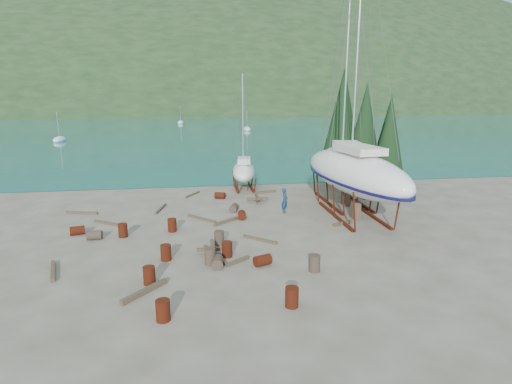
{
  "coord_description": "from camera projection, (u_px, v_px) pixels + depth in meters",
  "views": [
    {
      "loc": [
        -3.33,
        -24.04,
        8.76
      ],
      "look_at": [
        0.75,
        3.0,
        2.18
      ],
      "focal_mm": 28.0,
      "sensor_mm": 36.0,
      "label": 1
    }
  ],
  "objects": [
    {
      "name": "moored_boat_far",
      "position": [
        181.0,
        123.0,
        130.14
      ],
      "size": [
        2.0,
        5.0,
        6.05
      ],
      "color": "white",
      "rests_on": "ground"
    },
    {
      "name": "bay_water",
      "position": [
        199.0,
        107.0,
        328.48
      ],
      "size": [
        700.0,
        700.0,
        0.0
      ],
      "primitive_type": "plane",
      "color": "#1B7388",
      "rests_on": "ground"
    },
    {
      "name": "drum_4",
      "position": [
        220.0,
        195.0,
        34.96
      ],
      "size": [
        1.03,
        0.86,
        0.58
      ],
      "primitive_type": "cylinder",
      "rotation": [
        1.57,
        0.0,
        1.2
      ],
      "color": "#5F1D10",
      "rests_on": "ground"
    },
    {
      "name": "drum_7",
      "position": [
        292.0,
        297.0,
        16.96
      ],
      "size": [
        0.58,
        0.58,
        0.88
      ],
      "primitive_type": "cylinder",
      "color": "#5F1D10",
      "rests_on": "ground"
    },
    {
      "name": "drum_15",
      "position": [
        95.0,
        235.0,
        24.98
      ],
      "size": [
        0.89,
        0.59,
        0.58
      ],
      "primitive_type": "cylinder",
      "rotation": [
        1.57,
        0.0,
        1.58
      ],
      "color": "#2D2823",
      "rests_on": "ground"
    },
    {
      "name": "timber_11",
      "position": [
        201.0,
        219.0,
        29.07
      ],
      "size": [
        2.06,
        2.1,
        0.15
      ],
      "primitive_type": "cube",
      "rotation": [
        0.0,
        0.0,
        0.78
      ],
      "color": "brown",
      "rests_on": "ground"
    },
    {
      "name": "far_house_left",
      "position": [
        80.0,
        108.0,
        198.91
      ],
      "size": [
        6.6,
        5.6,
        5.6
      ],
      "color": "beige",
      "rests_on": "ground"
    },
    {
      "name": "small_sailboat_shore",
      "position": [
        244.0,
        171.0,
        38.27
      ],
      "size": [
        2.96,
        6.94,
        10.77
      ],
      "rotation": [
        0.0,
        0.0,
        -0.13
      ],
      "color": "white",
      "rests_on": "ground"
    },
    {
      "name": "drum_3",
      "position": [
        163.0,
        310.0,
        15.91
      ],
      "size": [
        0.58,
        0.58,
        0.88
      ],
      "primitive_type": "cylinder",
      "color": "#5F1D10",
      "rests_on": "ground"
    },
    {
      "name": "cypress_near_right",
      "position": [
        365.0,
        129.0,
        37.64
      ],
      "size": [
        3.6,
        3.6,
        10.0
      ],
      "color": "black",
      "rests_on": "ground"
    },
    {
      "name": "drum_8",
      "position": [
        123.0,
        230.0,
        25.4
      ],
      "size": [
        0.58,
        0.58,
        0.88
      ],
      "primitive_type": "cylinder",
      "color": "#5F1D10",
      "rests_on": "ground"
    },
    {
      "name": "drum_2",
      "position": [
        77.0,
        231.0,
        25.83
      ],
      "size": [
        0.99,
        0.77,
        0.58
      ],
      "primitive_type": "cylinder",
      "rotation": [
        1.57,
        0.0,
        1.81
      ],
      "color": "#5F1D10",
      "rests_on": "ground"
    },
    {
      "name": "worker",
      "position": [
        285.0,
        201.0,
        30.56
      ],
      "size": [
        0.74,
        0.84,
        1.94
      ],
      "primitive_type": "imported",
      "rotation": [
        0.0,
        0.0,
        1.09
      ],
      "color": "navy",
      "rests_on": "ground"
    },
    {
      "name": "drum_1",
      "position": [
        218.0,
        262.0,
        20.91
      ],
      "size": [
        0.66,
        0.93,
        0.58
      ],
      "primitive_type": "cylinder",
      "rotation": [
        1.57,
        0.0,
        3.05
      ],
      "color": "#2D2823",
      "rests_on": "ground"
    },
    {
      "name": "timber_8",
      "position": [
        226.0,
        221.0,
        28.39
      ],
      "size": [
        1.87,
        1.6,
        0.19
      ],
      "primitive_type": "cube",
      "rotation": [
        0.0,
        0.0,
        2.26
      ],
      "color": "brown",
      "rests_on": "ground"
    },
    {
      "name": "timber_pile_aft",
      "position": [
        257.0,
        199.0,
        33.81
      ],
      "size": [
        1.8,
        1.8,
        0.6
      ],
      "color": "brown",
      "rests_on": "ground"
    },
    {
      "name": "drum_13",
      "position": [
        166.0,
        253.0,
        21.79
      ],
      "size": [
        0.58,
        0.58,
        0.88
      ],
      "primitive_type": "cylinder",
      "color": "#5F1D10",
      "rests_on": "ground"
    },
    {
      "name": "cypress_back_left",
      "position": [
        342.0,
        118.0,
        39.14
      ],
      "size": [
        4.14,
        4.14,
        11.5
      ],
      "color": "black",
      "rests_on": "ground"
    },
    {
      "name": "timber_14",
      "position": [
        53.0,
        271.0,
        20.33
      ],
      "size": [
        0.93,
        2.45,
        0.18
      ],
      "primitive_type": "cube",
      "rotation": [
        0.0,
        0.0,
        0.31
      ],
      "color": "brown",
      "rests_on": "ground"
    },
    {
      "name": "timber_17",
      "position": [
        107.0,
        223.0,
        28.0
      ],
      "size": [
        2.13,
        1.51,
        0.16
      ],
      "primitive_type": "cube",
      "rotation": [
        0.0,
        0.0,
        0.98
      ],
      "color": "brown",
      "rests_on": "ground"
    },
    {
      "name": "timber_16",
      "position": [
        145.0,
        291.0,
        18.16
      ],
      "size": [
        1.93,
        2.09,
        0.23
      ],
      "primitive_type": "cube",
      "rotation": [
        0.0,
        0.0,
        2.41
      ],
      "color": "brown",
      "rests_on": "ground"
    },
    {
      "name": "timber_6",
      "position": [
        265.0,
        192.0,
        37.07
      ],
      "size": [
        2.12,
        0.71,
        0.19
      ],
      "primitive_type": "cube",
      "rotation": [
        0.0,
        0.0,
        1.82
      ],
      "color": "brown",
      "rests_on": "ground"
    },
    {
      "name": "far_hill",
      "position": [
        199.0,
        107.0,
        333.29
      ],
      "size": [
        800.0,
        360.0,
        110.0
      ],
      "primitive_type": "ellipsoid",
      "color": "black",
      "rests_on": "ground"
    },
    {
      "name": "timber_15",
      "position": [
        161.0,
        209.0,
        31.6
      ],
      "size": [
        0.7,
        2.71,
        0.15
      ],
      "primitive_type": "cube",
      "rotation": [
        0.0,
        0.0,
        2.94
      ],
      "color": "brown",
      "rests_on": "ground"
    },
    {
      "name": "timber_3",
      "position": [
        215.0,
        255.0,
        22.42
      ],
      "size": [
        1.25,
        2.99,
        0.15
      ],
      "primitive_type": "cube",
      "rotation": [
        0.0,
        0.0,
        0.36
      ],
      "color": "brown",
      "rests_on": "ground"
    },
    {
      "name": "timber_1",
      "position": [
        343.0,
        223.0,
        27.94
      ],
      "size": [
        1.68,
        0.87,
        0.19
      ],
      "primitive_type": "cube",
      "rotation": [
        0.0,
        0.0,
        1.98
      ],
      "color": "brown",
      "rests_on": "ground"
    },
    {
      "name": "timber_5",
      "position": [
        260.0,
        239.0,
        24.83
      ],
      "size": [
        1.94,
        1.72,
        0.16
      ],
      "primitive_type": "cube",
      "rotation": [
        0.0,
        0.0,
        0.85
      ],
      "color": "brown",
      "rests_on": "ground"
    },
    {
      "name": "large_sailboat_far",
      "position": [
        344.0,
        165.0,
        32.76
      ],
      "size": [
        5.94,
        12.97,
        19.78
      ],
      "rotation": [
        0.0,
        0.0,
        -0.19
      ],
      "color": "white",
      "rests_on": "ground"
    },
    {
      "name": "drum_11",
      "position": [
        234.0,
        208.0,
        31.1
      ],
      "size": [
        0.83,
        1.02,
        0.58
      ],
      "primitive_type": "cylinder",
      "rotation": [
        1.57,
        0.0,
        2.82
      ],
      "color": "#2D2823",
      "rests_on": "ground"
    },
    {
      "name": "drum_6",
      "position": [
        242.0,
        215.0,
        29.18
      ],
      "size": [
        0.65,
        0.92,
        0.58
      ],
      "primitive_type": "cylinder",
      "rotation": [
        1.57,
        0.0,
        -0.08
      ],
      "color": "#5F1D10",
      "rests_on": "ground"
    },
    {
      "name": "ground",
      "position": [
        251.0,
        236.0,
        25.64
      ],
      "size": [
        600.0,
        600.0,
        0.0
      ],
      "primitive_type": "plane",
      "color": "#5C5449",
      "rests_on": "ground"
    },
    {
      "name": "drum_5",
      "position": [
        210.0,
        256.0,
        21.28
      ],
      "size": [
        0.58,
        0.58,
        0.88
      ],
      "primitive_type": "cylinder",
      "color": "#2D2823",
      "rests_on": "ground"
    },
    {
      "name": "drum_10",
      "position": [
        227.0,
        249.0,
        22.27
      ],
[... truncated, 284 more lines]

